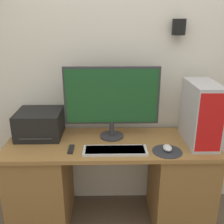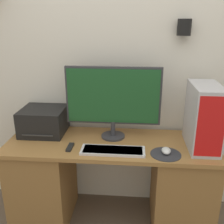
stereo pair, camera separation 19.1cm
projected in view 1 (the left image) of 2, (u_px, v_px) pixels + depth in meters
name	position (u px, v px, depth m)	size (l,w,h in m)	color
wall_back	(108.00, 52.00, 2.09)	(6.40, 0.15, 2.83)	silver
desk	(111.00, 181.00, 2.11)	(1.59, 0.55, 0.72)	olive
monitor	(112.00, 98.00, 1.98)	(0.72, 0.19, 0.56)	#333338
keyboard	(115.00, 150.00, 1.85)	(0.45, 0.15, 0.02)	silver
mousepad	(167.00, 151.00, 1.86)	(0.21, 0.21, 0.00)	#2D2D33
mouse	(167.00, 148.00, 1.86)	(0.06, 0.09, 0.04)	silver
computer_tower	(201.00, 114.00, 1.92)	(0.20, 0.39, 0.46)	#B2B2B7
printer	(40.00, 124.00, 2.08)	(0.35, 0.33, 0.21)	black
remote_control	(71.00, 149.00, 1.87)	(0.04, 0.12, 0.02)	black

